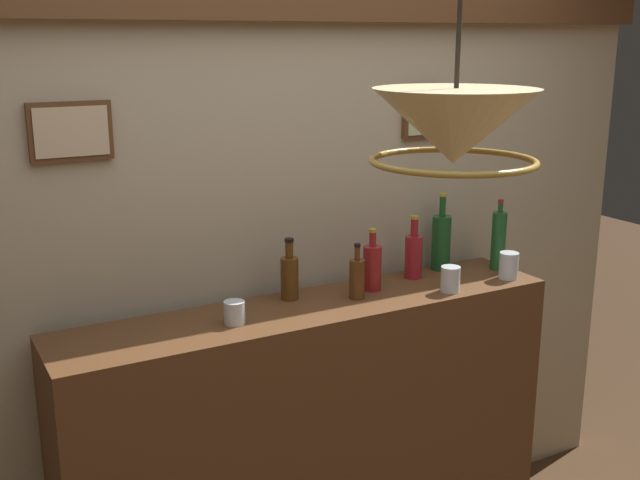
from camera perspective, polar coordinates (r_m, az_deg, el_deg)
panelled_rear_partition at (r=2.92m, az=-2.97°, el=-0.71°), size 3.37×0.15×2.41m
bar_shelf_unit at (r=2.98m, az=-0.48°, el=-15.15°), size 1.85×0.37×1.13m
liquor_bottle_scotch at (r=2.79m, az=2.74°, el=-2.79°), size 0.06×0.06×0.21m
liquor_bottle_amaro at (r=3.04m, az=6.90°, el=-1.06°), size 0.07×0.07×0.25m
liquor_bottle_rum at (r=3.21m, az=13.01°, el=-0.00°), size 0.06×0.06×0.29m
liquor_bottle_whiskey at (r=3.16m, az=8.91°, el=-0.09°), size 0.08×0.08×0.31m
liquor_bottle_brandy at (r=2.88m, az=3.87°, el=-1.96°), size 0.07×0.07×0.23m
liquor_bottle_gin at (r=2.78m, az=-2.26°, el=-2.66°), size 0.07×0.07×0.23m
glass_tumbler_rocks at (r=2.58m, az=-6.32°, el=-5.32°), size 0.07×0.07×0.08m
glass_tumbler_highball at (r=3.11m, az=13.73°, el=-1.84°), size 0.08×0.08×0.10m
glass_tumbler_shot at (r=2.91m, az=9.58°, el=-2.86°), size 0.07×0.07×0.10m
pendant_lamp at (r=1.90m, az=9.88°, el=8.05°), size 0.41×0.41×0.57m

